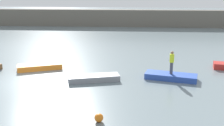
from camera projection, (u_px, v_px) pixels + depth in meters
ground_plane at (31, 81)px, 20.93m from camera, size 120.00×120.00×0.00m
embankment_wall at (86, 18)px, 45.63m from camera, size 80.00×1.20×2.61m
rowboat_orange at (40, 67)px, 23.57m from camera, size 3.69×2.35×0.43m
rowboat_grey at (94, 78)px, 20.85m from camera, size 3.82×1.99×0.41m
rowboat_blue at (171, 76)px, 21.19m from camera, size 3.87×2.11×0.42m
person_hiviz_shirt at (172, 61)px, 20.87m from camera, size 0.32×0.32×1.69m
mooring_buoy at (99, 118)px, 14.77m from camera, size 0.46×0.46×0.46m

